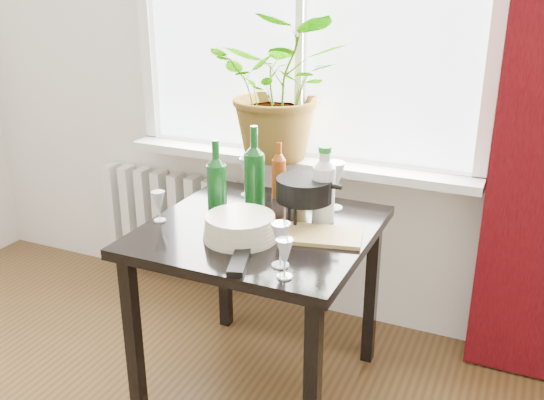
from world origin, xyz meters
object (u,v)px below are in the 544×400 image
at_px(tv_remote, 239,262).
at_px(wine_bottle_left, 217,179).
at_px(potted_plant, 282,87).
at_px(cutting_board, 323,236).
at_px(table, 260,248).
at_px(plate_stack, 240,227).
at_px(bottle_amber, 279,170).
at_px(wineglass_back_left, 248,177).
at_px(wine_bottle_right, 254,168).
at_px(wineglass_far_right, 285,258).
at_px(cleaning_bottle, 324,184).
at_px(wineglass_front_right, 280,244).
at_px(fondue_pot, 304,199).
at_px(wineglass_back_center, 334,185).
at_px(wineglass_front_left, 159,206).
at_px(radiator, 170,220).

bearing_deg(tv_remote, wine_bottle_left, 110.92).
height_order(potted_plant, cutting_board, potted_plant).
height_order(table, plate_stack, plate_stack).
bearing_deg(bottle_amber, wineglass_back_left, -165.64).
height_order(wine_bottle_right, wineglass_far_right, wine_bottle_right).
height_order(wine_bottle_left, tv_remote, wine_bottle_left).
bearing_deg(wineglass_back_left, cutting_board, -32.54).
height_order(cleaning_bottle, wineglass_front_right, cleaning_bottle).
height_order(cleaning_bottle, cutting_board, cleaning_bottle).
bearing_deg(tv_remote, fondue_pot, 65.30).
xyz_separation_m(bottle_amber, plate_stack, (0.05, -0.46, -0.08)).
bearing_deg(table, wineglass_far_right, -53.95).
distance_m(bottle_amber, plate_stack, 0.47).
bearing_deg(wineglass_back_left, wineglass_far_right, -55.01).
bearing_deg(cutting_board, wineglass_back_center, 101.89).
bearing_deg(wineglass_far_right, bottle_amber, 115.13).
height_order(bottle_amber, wineglass_back_center, bottle_amber).
bearing_deg(wine_bottle_left, tv_remote, -51.25).
bearing_deg(wineglass_back_center, tv_remote, -101.01).
bearing_deg(tv_remote, wineglass_back_center, 61.16).
relative_size(wineglass_back_center, wineglass_back_left, 1.18).
distance_m(bottle_amber, wineglass_back_left, 0.14).
bearing_deg(wineglass_far_right, tv_remote, 173.21).
height_order(wineglass_front_left, fondue_pot, fondue_pot).
height_order(radiator, cutting_board, cutting_board).
bearing_deg(potted_plant, wineglass_far_right, -66.06).
xyz_separation_m(potted_plant, wineglass_far_right, (0.40, -0.91, -0.37)).
bearing_deg(wineglass_front_right, radiator, 139.39).
distance_m(table, wineglass_far_right, 0.46).
bearing_deg(cleaning_bottle, plate_stack, -127.47).
bearing_deg(wineglass_back_center, plate_stack, -116.51).
height_order(plate_stack, fondue_pot, fondue_pot).
bearing_deg(fondue_pot, wine_bottle_right, 160.77).
distance_m(potted_plant, bottle_amber, 0.40).
bearing_deg(wine_bottle_right, plate_stack, -74.86).
relative_size(radiator, wineglass_front_left, 6.38).
height_order(bottle_amber, wineglass_front_right, bottle_amber).
bearing_deg(bottle_amber, wine_bottle_right, -99.28).
bearing_deg(wineglass_back_center, wineglass_front_left, -144.63).
xyz_separation_m(cleaning_bottle, wineglass_front_left, (-0.59, -0.27, -0.09)).
bearing_deg(potted_plant, bottle_amber, -69.55).
relative_size(radiator, wine_bottle_left, 2.45).
bearing_deg(tv_remote, cleaning_bottle, 57.39).
xyz_separation_m(wine_bottle_right, cutting_board, (0.35, -0.14, -0.17)).
bearing_deg(table, wineglass_back_center, 56.36).
xyz_separation_m(wineglass_front_left, fondue_pot, (0.51, 0.25, 0.02)).
height_order(radiator, tv_remote, tv_remote).
bearing_deg(wineglass_back_center, wineglass_back_left, -179.08).
distance_m(wineglass_back_left, tv_remote, 0.68).
height_order(radiator, bottle_amber, bottle_amber).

